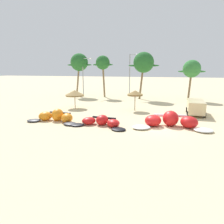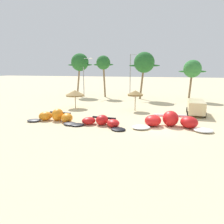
% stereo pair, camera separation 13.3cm
% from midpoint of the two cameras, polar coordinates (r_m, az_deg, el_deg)
% --- Properties ---
extents(ground_plane, '(260.00, 260.00, 0.00)m').
position_cam_midpoint_polar(ground_plane, '(22.19, 11.74, -4.24)').
color(ground_plane, beige).
extents(kite_far_left, '(6.44, 3.08, 1.37)m').
position_cam_midpoint_polar(kite_far_left, '(25.32, -14.61, -1.21)').
color(kite_far_left, '#333338').
rests_on(kite_far_left, ground).
extents(kite_left, '(6.40, 3.22, 1.07)m').
position_cam_midpoint_polar(kite_left, '(22.72, -3.10, -2.57)').
color(kite_left, black).
rests_on(kite_left, ground).
extents(kite_left_of_center, '(8.08, 3.99, 1.59)m').
position_cam_midpoint_polar(kite_left_of_center, '(22.93, 15.00, -2.31)').
color(kite_left_of_center, white).
rests_on(kite_left_of_center, ground).
extents(beach_umbrella_near_van, '(2.84, 2.84, 2.70)m').
position_cam_midpoint_polar(beach_umbrella_near_van, '(32.97, -9.87, 4.89)').
color(beach_umbrella_near_van, brown).
rests_on(beach_umbrella_near_van, ground).
extents(beach_umbrella_middle, '(2.23, 2.23, 2.86)m').
position_cam_midpoint_polar(beach_umbrella_middle, '(30.61, 5.96, 4.95)').
color(beach_umbrella_middle, brown).
rests_on(beach_umbrella_middle, ground).
extents(parked_car_second, '(2.30, 4.73, 1.84)m').
position_cam_midpoint_polar(parked_car_second, '(29.97, 20.98, 1.42)').
color(parked_car_second, beige).
rests_on(parked_car_second, ground).
extents(palm_leftmost, '(5.54, 3.69, 8.99)m').
position_cam_midpoint_polar(palm_leftmost, '(47.61, -8.66, 12.69)').
color(palm_leftmost, '#7F6647').
rests_on(palm_leftmost, ground).
extents(palm_left, '(4.26, 2.84, 8.45)m').
position_cam_midpoint_polar(palm_left, '(45.43, -2.52, 12.64)').
color(palm_left, '#7F6647').
rests_on(palm_left, ground).
extents(palm_left_of_gap, '(5.85, 3.90, 8.93)m').
position_cam_midpoint_polar(palm_left_of_gap, '(42.54, 8.20, 12.67)').
color(palm_left_of_gap, brown).
rests_on(palm_left_of_gap, ground).
extents(palm_center_left, '(4.87, 3.25, 7.43)m').
position_cam_midpoint_polar(palm_center_left, '(43.35, 20.10, 10.51)').
color(palm_center_left, brown).
rests_on(palm_center_left, ground).
extents(lamppost_west, '(2.16, 0.24, 8.00)m').
position_cam_midpoint_polar(lamppost_west, '(46.21, -7.46, 9.66)').
color(lamppost_west, gray).
rests_on(lamppost_west, ground).
extents(lamppost_west_center, '(1.94, 0.24, 8.81)m').
position_cam_midpoint_polar(lamppost_west_center, '(46.87, 4.77, 10.22)').
color(lamppost_west_center, gray).
rests_on(lamppost_west_center, ground).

